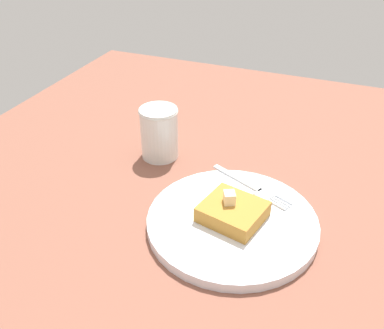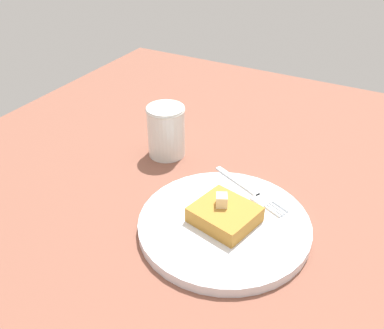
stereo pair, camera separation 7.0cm
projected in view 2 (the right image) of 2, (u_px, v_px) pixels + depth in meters
The scene contains 6 objects.
table_surface at pixel (229, 204), 70.07cm from camera, with size 112.16×112.16×2.29cm, color brown.
plate at pixel (224, 224), 62.91cm from camera, with size 25.31×25.31×1.56cm.
toast_slice_center at pixel (225, 215), 61.87cm from camera, with size 8.58×7.79×2.45cm, color #B0772D.
butter_pat_primary at pixel (222, 200), 61.28cm from camera, with size 1.78×1.60×1.78cm, color beige.
fork at pixel (251, 192), 68.06cm from camera, with size 15.18×7.89×0.36cm.
syrup_jar at pixel (166, 133), 78.55cm from camera, with size 7.07×7.07×9.65cm.
Camera 2 is at (-21.00, 50.99, 45.28)cm, focal length 40.00 mm.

